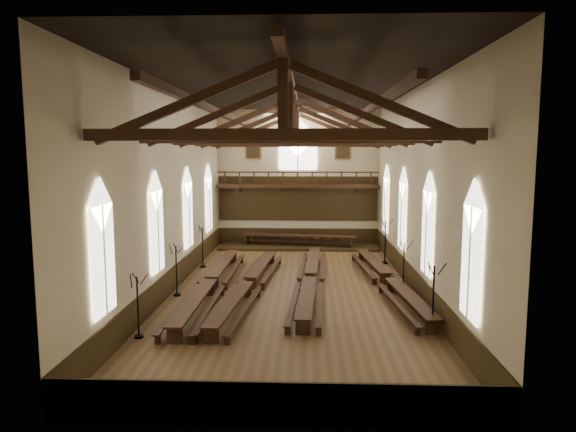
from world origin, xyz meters
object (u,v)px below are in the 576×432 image
Objects in this scene: candelabrum_left_near at (138,318)px; candelabrum_left_far at (203,254)px; refectory_row_a at (211,282)px; candelabrum_right_far at (385,250)px; dais at (299,247)px; candelabrum_right_near at (433,311)px; high_table at (299,236)px; candelabrum_left_mid at (177,280)px; refectory_row_d at (388,279)px; candelabrum_right_mid at (403,275)px; refectory_row_b at (249,283)px; refectory_row_c at (310,278)px.

candelabrum_left_near is 0.96× the size of candelabrum_left_far.
candelabrum_left_near is 11.81m from candelabrum_left_far.
candelabrum_right_far reaches higher than refectory_row_a.
candelabrum_right_near is (5.46, -17.26, 0.75)m from dais.
candelabrum_left_near is (-5.64, -18.29, -0.09)m from high_table.
refectory_row_d is at bearing 9.33° from candelabrum_left_mid.
candelabrum_left_mid is 1.00× the size of candelabrum_left_far.
candelabrum_right_mid is at bearing -63.99° from dais.
refectory_row_b is at bearing -2.72° from refectory_row_a.
candelabrum_left_mid is 1.01× the size of candelabrum_right_mid.
refectory_row_d is 6.02m from candelabrum_right_far.
refectory_row_d is 5.45× the size of candelabrum_left_mid.
candelabrum_right_near reaches higher than refectory_row_d.
high_table reaches higher than refectory_row_b.
candelabrum_right_far reaches higher than refectory_row_c.
candelabrum_left_mid is 6.17m from candelabrum_left_far.
refectory_row_a is at bearing -108.91° from dais.
high_table is 3.22× the size of candelabrum_left_far.
high_table is 3.00× the size of candelabrum_right_near.
refectory_row_a is 12.71m from dais.
dais is at bearing 72.86° from candelabrum_left_near.
candelabrum_right_mid is (4.66, -0.11, 0.25)m from refectory_row_c.
candelabrum_right_mid reaches higher than refectory_row_c.
candelabrum_left_far is 0.93× the size of candelabrum_right_near.
candelabrum_left_far is at bearing 144.54° from refectory_row_c.
candelabrum_right_near is (0.71, -6.30, 0.33)m from refectory_row_d.
refectory_row_b is 5.13× the size of candelabrum_right_near.
refectory_row_b is 9.25m from candelabrum_right_near.
candelabrum_right_far is at bearing 34.65° from candelabrum_left_mid.
candelabrum_left_mid is 0.91× the size of candelabrum_right_far.
candelabrum_right_near is at bearing -72.45° from high_table.
refectory_row_c is 11.11m from high_table.
refectory_row_b is 12.32m from dais.
candelabrum_left_mid is at bearing -170.67° from refectory_row_d.
candelabrum_right_far reaches higher than refectory_row_b.
refectory_row_d is 5.43× the size of candelabrum_left_far.
candelabrum_left_near is 0.88× the size of candelabrum_right_far.
candelabrum_left_mid is at bearing -90.00° from candelabrum_left_far.
refectory_row_d is (3.95, 0.12, -0.01)m from refectory_row_c.
candelabrum_left_near reaches higher than refectory_row_a.
candelabrum_left_mid is (-5.64, -12.66, 0.69)m from dais.
candelabrum_right_near reaches higher than candelabrum_right_mid.
candelabrum_right_far is (-0.00, 12.27, 0.02)m from candelabrum_right_near.
dais is at bearing 79.62° from refectory_row_b.
high_table is 13.86m from candelabrum_left_mid.
candelabrum_left_mid is at bearing -170.87° from refectory_row_b.
high_table is at bearing 113.44° from refectory_row_d.
dais is 8.62m from candelabrum_left_far.
candelabrum_left_far is (-5.64, -6.49, 0.69)m from dais.
candelabrum_left_far reaches higher than high_table.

